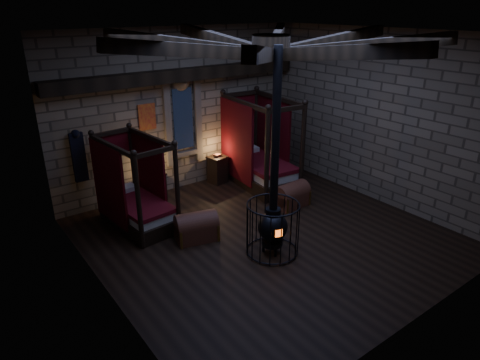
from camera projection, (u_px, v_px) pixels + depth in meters
room at (267, 58)px, 7.99m from camera, size 7.02×7.02×4.29m
bed_left at (136, 204)px, 9.65m from camera, size 1.22×2.04×2.04m
bed_right at (259, 163)px, 11.84m from camera, size 1.45×2.42×2.41m
trunk_left at (196, 227)px, 9.09m from camera, size 0.98×0.75×0.64m
trunk_right at (291, 196)px, 10.61m from camera, size 0.88×0.59×0.63m
nightstand_left at (156, 186)px, 10.90m from camera, size 0.49×0.48×0.89m
nightstand_right at (218, 169)px, 11.98m from camera, size 0.55×0.53×0.84m
stove at (273, 224)px, 8.47m from camera, size 1.06×1.06×4.05m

